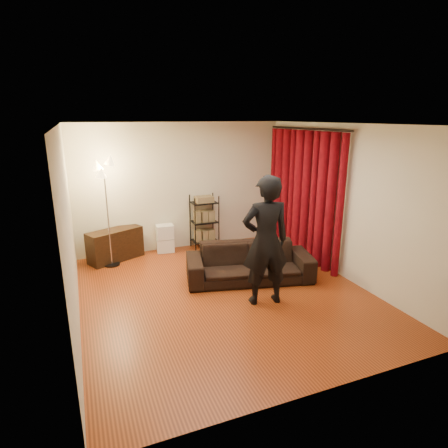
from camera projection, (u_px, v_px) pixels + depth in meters
name	position (u px, v px, depth m)	size (l,w,h in m)	color
floor	(225.00, 293.00, 6.17)	(5.00, 5.00, 0.00)	#943A15
ceiling	(225.00, 124.00, 5.42)	(5.00, 5.00, 0.00)	white
wall_back	(182.00, 187.00, 8.02)	(5.00, 5.00, 0.00)	beige
wall_front	(323.00, 276.00, 3.56)	(5.00, 5.00, 0.00)	beige
wall_left	(69.00, 230.00, 4.99)	(5.00, 5.00, 0.00)	beige
wall_right	(343.00, 202.00, 6.59)	(5.00, 5.00, 0.00)	beige
curtain_rod	(307.00, 129.00, 7.22)	(0.04, 0.04, 2.65)	black
curtain	(302.00, 195.00, 7.57)	(0.22, 2.65, 2.55)	maroon
sofa	(249.00, 263.00, 6.61)	(2.20, 0.86, 0.64)	black
person	(266.00, 241.00, 5.61)	(0.73, 0.48, 2.01)	black
media_cabinet	(115.00, 245.00, 7.53)	(1.09, 0.41, 0.63)	black
storage_boxes	(165.00, 238.00, 7.98)	(0.36, 0.29, 0.60)	beige
wire_shelf	(204.00, 222.00, 8.17)	(0.54, 0.37, 1.18)	black
floor_lamp	(108.00, 214.00, 7.06)	(0.37, 0.37, 2.05)	silver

